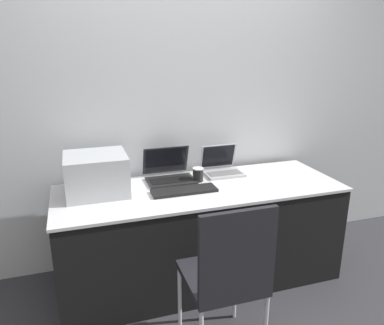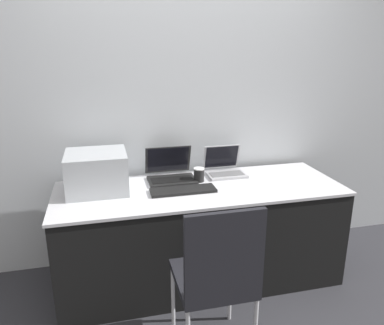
# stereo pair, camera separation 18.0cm
# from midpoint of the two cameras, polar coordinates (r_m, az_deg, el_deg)

# --- Properties ---
(ground_plane) EXTENTS (14.00, 14.00, 0.00)m
(ground_plane) POSITION_cam_midpoint_polar(r_m,az_deg,el_deg) (2.78, 5.19, -21.00)
(ground_plane) COLOR #333338
(wall_back) EXTENTS (8.00, 0.05, 2.60)m
(wall_back) POSITION_cam_midpoint_polar(r_m,az_deg,el_deg) (2.99, 0.79, 9.24)
(wall_back) COLOR silver
(wall_back) RESTS_ON ground_plane
(table) EXTENTS (2.06, 0.73, 0.75)m
(table) POSITION_cam_midpoint_polar(r_m,az_deg,el_deg) (2.86, 3.05, -10.80)
(table) COLOR black
(table) RESTS_ON ground_plane
(printer) EXTENTS (0.41, 0.38, 0.28)m
(printer) POSITION_cam_midpoint_polar(r_m,az_deg,el_deg) (2.65, -12.45, -1.21)
(printer) COLOR #B2B7BC
(printer) RESTS_ON table
(laptop_left) EXTENTS (0.36, 0.32, 0.24)m
(laptop_left) POSITION_cam_midpoint_polar(r_m,az_deg,el_deg) (2.85, -1.49, -1.55)
(laptop_left) COLOR black
(laptop_left) RESTS_ON table
(laptop_right) EXTENTS (0.30, 0.27, 0.22)m
(laptop_right) POSITION_cam_midpoint_polar(r_m,az_deg,el_deg) (2.98, 6.70, -0.84)
(laptop_right) COLOR #B7B7BC
(laptop_right) RESTS_ON table
(external_keyboard) EXTENTS (0.46, 0.15, 0.02)m
(external_keyboard) POSITION_cam_midpoint_polar(r_m,az_deg,el_deg) (2.61, 0.61, -4.30)
(external_keyboard) COLOR black
(external_keyboard) RESTS_ON table
(coffee_cup) EXTENTS (0.08, 0.08, 0.10)m
(coffee_cup) POSITION_cam_midpoint_polar(r_m,az_deg,el_deg) (2.80, 2.91, -1.89)
(coffee_cup) COLOR black
(coffee_cup) RESTS_ON table
(chair) EXTENTS (0.41, 0.44, 0.97)m
(chair) POSITION_cam_midpoint_polar(r_m,az_deg,el_deg) (2.09, 6.37, -16.43)
(chair) COLOR black
(chair) RESTS_ON ground_plane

